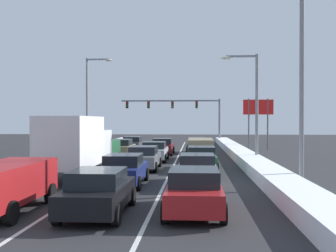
{
  "coord_description": "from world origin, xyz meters",
  "views": [
    {
      "loc": [
        3.2,
        -6.66,
        3.13
      ],
      "look_at": [
        0.68,
        31.36,
        2.64
      ],
      "focal_mm": 43.93,
      "sensor_mm": 36.0,
      "label": 1
    }
  ],
  "objects_px": {
    "sedan_white_right_lane_second": "(197,169)",
    "suv_red_left_lane_nearest": "(6,183)",
    "sedan_tan_left_lane_fourth": "(122,148)",
    "traffic_light_gantry": "(182,108)",
    "sedan_charcoal_right_lane_fifth": "(197,145)",
    "sedan_charcoal_left_lane_fifth": "(133,144)",
    "sedan_red_right_lane_nearest": "(194,191)",
    "street_lamp_right_mid": "(252,98)",
    "sedan_green_right_lane_third": "(201,158)",
    "sedan_gray_center_lane_third": "(144,158)",
    "sedan_maroon_center_lane_fifth": "(163,146)",
    "box_truck_left_lane_second": "(76,143)",
    "sedan_black_center_lane_nearest": "(98,192)",
    "suv_green_left_lane_third": "(101,150)",
    "sedan_navy_center_lane_second": "(124,170)",
    "street_lamp_right_near": "(295,72)",
    "roadside_sign_right": "(258,112)",
    "sedan_silver_center_lane_fourth": "(155,151)",
    "suv_tan_right_lane_fourth": "(200,147)",
    "street_lamp_left_mid": "(90,97)"
  },
  "relations": [
    {
      "from": "sedan_tan_left_lane_fourth",
      "to": "traffic_light_gantry",
      "type": "relative_size",
      "value": 0.32
    },
    {
      "from": "sedan_white_right_lane_second",
      "to": "sedan_navy_center_lane_second",
      "type": "bearing_deg",
      "value": -174.71
    },
    {
      "from": "suv_green_left_lane_third",
      "to": "sedan_silver_center_lane_fourth",
      "type": "bearing_deg",
      "value": 32.75
    },
    {
      "from": "sedan_green_right_lane_third",
      "to": "traffic_light_gantry",
      "type": "relative_size",
      "value": 0.32
    },
    {
      "from": "sedan_silver_center_lane_fourth",
      "to": "traffic_light_gantry",
      "type": "height_order",
      "value": "traffic_light_gantry"
    },
    {
      "from": "sedan_navy_center_lane_second",
      "to": "sedan_tan_left_lane_fourth",
      "type": "height_order",
      "value": "same"
    },
    {
      "from": "sedan_charcoal_left_lane_fifth",
      "to": "sedan_green_right_lane_third",
      "type": "bearing_deg",
      "value": -66.47
    },
    {
      "from": "sedan_tan_left_lane_fourth",
      "to": "traffic_light_gantry",
      "type": "height_order",
      "value": "traffic_light_gantry"
    },
    {
      "from": "sedan_silver_center_lane_fourth",
      "to": "suv_red_left_lane_nearest",
      "type": "bearing_deg",
      "value": -100.4
    },
    {
      "from": "sedan_gray_center_lane_third",
      "to": "roadside_sign_right",
      "type": "bearing_deg",
      "value": 61.41
    },
    {
      "from": "box_truck_left_lane_second",
      "to": "street_lamp_right_mid",
      "type": "xyz_separation_m",
      "value": [
        10.47,
        7.85,
        2.85
      ]
    },
    {
      "from": "street_lamp_right_near",
      "to": "sedan_navy_center_lane_second",
      "type": "bearing_deg",
      "value": 178.2
    },
    {
      "from": "sedan_red_right_lane_nearest",
      "to": "street_lamp_right_mid",
      "type": "distance_m",
      "value": 16.76
    },
    {
      "from": "box_truck_left_lane_second",
      "to": "sedan_charcoal_left_lane_fifth",
      "type": "bearing_deg",
      "value": 89.84
    },
    {
      "from": "sedan_green_right_lane_third",
      "to": "street_lamp_left_mid",
      "type": "xyz_separation_m",
      "value": [
        -10.95,
        14.66,
        4.79
      ]
    },
    {
      "from": "sedan_black_center_lane_nearest",
      "to": "street_lamp_right_mid",
      "type": "distance_m",
      "value": 18.18
    },
    {
      "from": "sedan_green_right_lane_third",
      "to": "suv_red_left_lane_nearest",
      "type": "height_order",
      "value": "suv_red_left_lane_nearest"
    },
    {
      "from": "suv_green_left_lane_third",
      "to": "street_lamp_left_mid",
      "type": "height_order",
      "value": "street_lamp_left_mid"
    },
    {
      "from": "suv_red_left_lane_nearest",
      "to": "street_lamp_right_mid",
      "type": "bearing_deg",
      "value": 56.87
    },
    {
      "from": "suv_red_left_lane_nearest",
      "to": "street_lamp_left_mid",
      "type": "bearing_deg",
      "value": 98.56
    },
    {
      "from": "sedan_red_right_lane_nearest",
      "to": "suv_tan_right_lane_fourth",
      "type": "height_order",
      "value": "suv_tan_right_lane_fourth"
    },
    {
      "from": "sedan_red_right_lane_nearest",
      "to": "sedan_black_center_lane_nearest",
      "type": "xyz_separation_m",
      "value": [
        -3.19,
        -0.43,
        0.0
      ]
    },
    {
      "from": "sedan_navy_center_lane_second",
      "to": "street_lamp_right_near",
      "type": "bearing_deg",
      "value": -1.8
    },
    {
      "from": "street_lamp_right_near",
      "to": "roadside_sign_right",
      "type": "bearing_deg",
      "value": 85.15
    },
    {
      "from": "traffic_light_gantry",
      "to": "suv_green_left_lane_third",
      "type": "bearing_deg",
      "value": -99.85
    },
    {
      "from": "suv_tan_right_lane_fourth",
      "to": "sedan_charcoal_right_lane_fifth",
      "type": "distance_m",
      "value": 6.83
    },
    {
      "from": "sedan_green_right_lane_third",
      "to": "sedan_charcoal_left_lane_fifth",
      "type": "distance_m",
      "value": 16.99
    },
    {
      "from": "sedan_black_center_lane_nearest",
      "to": "roadside_sign_right",
      "type": "height_order",
      "value": "roadside_sign_right"
    },
    {
      "from": "box_truck_left_lane_second",
      "to": "sedan_tan_left_lane_fourth",
      "type": "height_order",
      "value": "box_truck_left_lane_second"
    },
    {
      "from": "sedan_white_right_lane_second",
      "to": "sedan_tan_left_lane_fourth",
      "type": "height_order",
      "value": "same"
    },
    {
      "from": "sedan_silver_center_lane_fourth",
      "to": "street_lamp_right_mid",
      "type": "xyz_separation_m",
      "value": [
        7.17,
        -2.06,
        3.98
      ]
    },
    {
      "from": "sedan_tan_left_lane_fourth",
      "to": "traffic_light_gantry",
      "type": "xyz_separation_m",
      "value": [
        4.57,
        22.12,
        4.12
      ]
    },
    {
      "from": "street_lamp_left_mid",
      "to": "roadside_sign_right",
      "type": "bearing_deg",
      "value": 12.32
    },
    {
      "from": "sedan_navy_center_lane_second",
      "to": "sedan_gray_center_lane_third",
      "type": "distance_m",
      "value": 6.39
    },
    {
      "from": "sedan_maroon_center_lane_fifth",
      "to": "box_truck_left_lane_second",
      "type": "relative_size",
      "value": 0.63
    },
    {
      "from": "sedan_white_right_lane_second",
      "to": "street_lamp_right_mid",
      "type": "distance_m",
      "value": 11.16
    },
    {
      "from": "sedan_green_right_lane_third",
      "to": "suv_green_left_lane_third",
      "type": "height_order",
      "value": "suv_green_left_lane_third"
    },
    {
      "from": "sedan_green_right_lane_third",
      "to": "roadside_sign_right",
      "type": "height_order",
      "value": "roadside_sign_right"
    },
    {
      "from": "sedan_gray_center_lane_third",
      "to": "sedan_tan_left_lane_fourth",
      "type": "xyz_separation_m",
      "value": [
        -3.16,
        9.6,
        0.0
      ]
    },
    {
      "from": "suv_tan_right_lane_fourth",
      "to": "sedan_black_center_lane_nearest",
      "type": "bearing_deg",
      "value": -100.6
    },
    {
      "from": "sedan_white_right_lane_second",
      "to": "suv_red_left_lane_nearest",
      "type": "height_order",
      "value": "suv_red_left_lane_nearest"
    },
    {
      "from": "sedan_black_center_lane_nearest",
      "to": "street_lamp_right_mid",
      "type": "height_order",
      "value": "street_lamp_right_mid"
    },
    {
      "from": "street_lamp_right_near",
      "to": "street_lamp_left_mid",
      "type": "height_order",
      "value": "street_lamp_left_mid"
    },
    {
      "from": "sedan_red_right_lane_nearest",
      "to": "street_lamp_left_mid",
      "type": "distance_m",
      "value": 29.19
    },
    {
      "from": "suv_tan_right_lane_fourth",
      "to": "traffic_light_gantry",
      "type": "height_order",
      "value": "traffic_light_gantry"
    },
    {
      "from": "sedan_charcoal_right_lane_fifth",
      "to": "sedan_black_center_lane_nearest",
      "type": "xyz_separation_m",
      "value": [
        -3.37,
        -26.34,
        0.0
      ]
    },
    {
      "from": "street_lamp_left_mid",
      "to": "roadside_sign_right",
      "type": "height_order",
      "value": "street_lamp_left_mid"
    },
    {
      "from": "sedan_charcoal_right_lane_fifth",
      "to": "sedan_charcoal_left_lane_fifth",
      "type": "distance_m",
      "value": 6.77
    },
    {
      "from": "box_truck_left_lane_second",
      "to": "sedan_silver_center_lane_fourth",
      "type": "bearing_deg",
      "value": 71.6
    },
    {
      "from": "sedan_silver_center_lane_fourth",
      "to": "suv_green_left_lane_third",
      "type": "height_order",
      "value": "suv_green_left_lane_third"
    }
  ]
}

